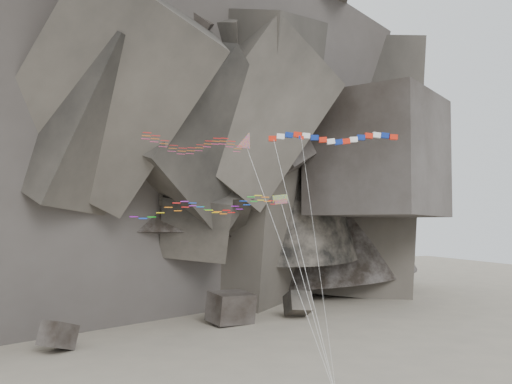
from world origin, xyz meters
name	(u,v)px	position (x,y,z in m)	size (l,w,h in m)	color
headland	(120,87)	(0.00, 70.00, 42.00)	(110.00, 70.00, 84.00)	#4F4840
delta_kite	(191,143)	(-6.77, 2.49, 22.91)	(15.06, 8.21, 22.68)	red
banner_kite	(333,139)	(6.86, 1.43, 23.88)	(11.31, 8.56, 22.87)	red
parafoil_kite	(204,207)	(-6.19, 0.88, 17.41)	(16.22, 5.61, 16.85)	#DFF00D
pennant_kite	(310,201)	(3.10, -0.65, 17.89)	(0.79, 4.97, 22.18)	red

